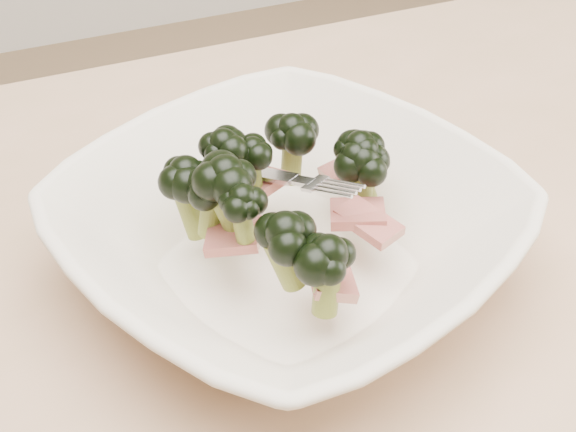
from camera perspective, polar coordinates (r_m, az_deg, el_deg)
The scene contains 1 object.
broccoli_dish at distance 0.53m, azimuth -0.06°, elevation -0.84°, with size 0.38×0.38×0.11m.
Camera 1 is at (-0.12, -0.31, 1.13)m, focal length 50.00 mm.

